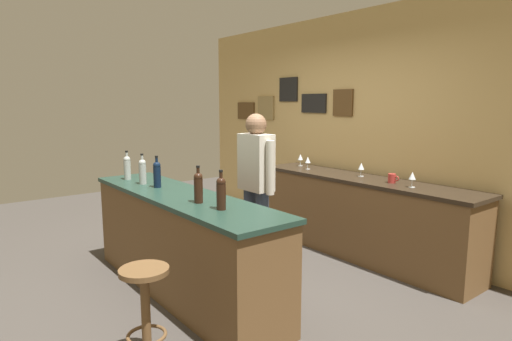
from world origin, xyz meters
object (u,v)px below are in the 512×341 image
Objects in this scene: wine_glass_a at (300,158)px; wine_glass_d at (412,176)px; wine_glass_b at (308,160)px; wine_glass_c at (361,167)px; coffee_mug at (392,178)px; wine_bottle_d at (198,186)px; bartender at (256,182)px; wine_bottle_c at (157,173)px; bar_stool at (145,301)px; wine_bottle_b at (142,171)px; wine_bottle_a at (127,167)px; wine_bottle_e at (221,192)px.

wine_glass_d is (1.73, -0.15, 0.00)m from wine_glass_a.
wine_glass_a and wine_glass_d have the same top height.
wine_glass_b is 1.00× the size of wine_glass_c.
wine_bottle_d is at bearing -100.48° from coffee_mug.
wine_glass_b and wine_glass_d have the same top height.
wine_glass_b is at bearing -173.05° from wine_glass_c.
bartender is at bearing -61.01° from wine_glass_a.
bar_stool is at bearing -29.07° from wine_bottle_c.
bartender reaches higher than bar_stool.
coffee_mug is at bearing 91.82° from bar_stool.
wine_bottle_a is at bearing -176.81° from wine_bottle_b.
wine_bottle_c is 1.11m from wine_bottle_e.
wine_bottle_b is 2.09m from wine_glass_b.
wine_bottle_c reaches higher than wine_glass_a.
wine_glass_c is at bearing 170.47° from wine_glass_d.
bar_stool is at bearing -93.68° from wine_glass_d.
wine_bottle_d is 2.12m from coffee_mug.
wine_bottle_b reaches higher than wine_glass_b.
wine_bottle_e is 1.97× the size of wine_glass_c.
wine_bottle_c is 1.97× the size of wine_glass_c.
wine_bottle_c reaches higher than bar_stool.
coffee_mug is at bearing 60.06° from wine_bottle_c.
wine_glass_a is at bearing 81.92° from wine_bottle_a.
wine_bottle_a is at bearing -98.08° from wine_glass_a.
wine_glass_d is (0.71, -0.12, 0.00)m from wine_glass_c.
wine_bottle_a and wine_bottle_d have the same top height.
wine_bottle_a is at bearing -138.98° from bartender.
wine_bottle_a reaches higher than wine_glass_d.
bar_stool is 3.31m from wine_glass_a.
wine_bottle_c is at bearing 9.02° from wine_bottle_b.
bar_stool is 2.22× the size of wine_bottle_b.
wine_glass_d is at bearing -9.53° from wine_glass_c.
bartender is 1.14m from wine_bottle_b.
wine_bottle_e is 2.57m from wine_glass_a.
wine_bottle_d is at bearing 124.48° from bar_stool.
wine_bottle_d is at bearing -88.25° from wine_glass_c.
wine_bottle_b is 1.00× the size of wine_bottle_d.
wine_glass_c is (-0.37, 2.13, -0.05)m from wine_bottle_e.
wine_bottle_e is 1.97× the size of wine_glass_d.
bartender is 1.28m from wine_glass_b.
wine_bottle_e is (1.70, 0.06, 0.00)m from wine_bottle_a.
wine_bottle_b is 1.00× the size of wine_bottle_c.
wine_bottle_c is 1.00× the size of wine_bottle_e.
wine_glass_a is at bearing 90.81° from wine_bottle_b.
wine_bottle_a is 1.00× the size of wine_bottle_e.
bartender is at bearing -68.60° from wine_glass_b.
wine_bottle_a is 2.45× the size of coffee_mug.
bartender reaches higher than wine_bottle_a.
wine_glass_a and wine_glass_c have the same top height.
wine_glass_d is at bearing -11.90° from coffee_mug.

